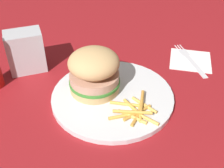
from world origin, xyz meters
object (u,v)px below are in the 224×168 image
(sandwich, at_px, (94,71))
(napkin_dispenser, at_px, (26,51))
(plate, at_px, (112,96))
(fork, at_px, (190,59))
(napkin, at_px, (190,60))
(fries_pile, at_px, (136,111))

(sandwich, bearing_deg, napkin_dispenser, -17.98)
(plate, bearing_deg, fork, -131.84)
(napkin, height_order, napkin_dispenser, napkin_dispenser)
(plate, relative_size, napkin_dispenser, 2.61)
(sandwich, xyz_separation_m, fork, (-0.22, -0.19, -0.06))
(fries_pile, bearing_deg, napkin, -115.77)
(sandwich, xyz_separation_m, napkin, (-0.23, -0.19, -0.06))
(fork, bearing_deg, napkin_dispenser, 16.83)
(plate, xyz_separation_m, sandwich, (0.04, -0.01, 0.06))
(fork, distance_m, napkin_dispenser, 0.44)
(plate, xyz_separation_m, fork, (-0.18, -0.20, -0.00))
(fries_pile, xyz_separation_m, fork, (-0.12, -0.25, -0.01))
(fries_pile, xyz_separation_m, napkin, (-0.12, -0.25, -0.02))
(sandwich, xyz_separation_m, fries_pile, (-0.10, 0.06, -0.05))
(fries_pile, distance_m, fork, 0.28)
(fries_pile, relative_size, fork, 0.68)
(fries_pile, bearing_deg, plate, -38.96)
(fork, bearing_deg, napkin, 115.13)
(napkin, bearing_deg, plate, 47.85)
(fries_pile, distance_m, napkin_dispenser, 0.33)
(fork, bearing_deg, sandwich, 40.36)
(fries_pile, bearing_deg, fork, -115.52)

